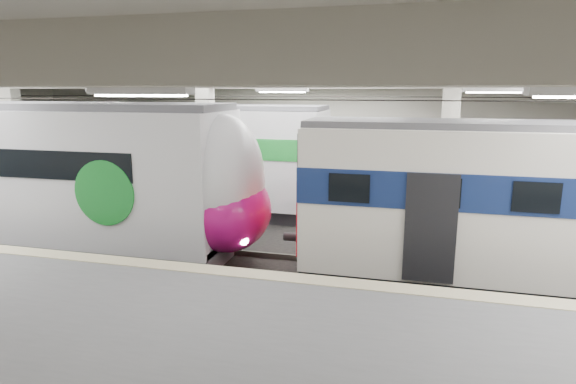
# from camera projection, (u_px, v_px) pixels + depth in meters

# --- Properties ---
(station_hall) EXTENTS (36.00, 24.00, 5.75)m
(station_hall) POSITION_uv_depth(u_px,v_px,m) (242.00, 163.00, 11.44)
(station_hall) COLOR black
(station_hall) RESTS_ON ground
(modern_emu) EXTENTS (14.26, 2.94, 4.58)m
(modern_emu) POSITION_uv_depth(u_px,v_px,m) (67.00, 179.00, 14.85)
(modern_emu) COLOR silver
(modern_emu) RESTS_ON ground
(older_rer) EXTENTS (12.70, 2.81, 4.22)m
(older_rer) POSITION_uv_depth(u_px,v_px,m) (565.00, 207.00, 11.48)
(older_rer) COLOR white
(older_rer) RESTS_ON ground
(far_train) EXTENTS (13.69, 3.02, 4.37)m
(far_train) POSITION_uv_depth(u_px,v_px,m) (163.00, 156.00, 19.99)
(far_train) COLOR silver
(far_train) RESTS_ON ground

